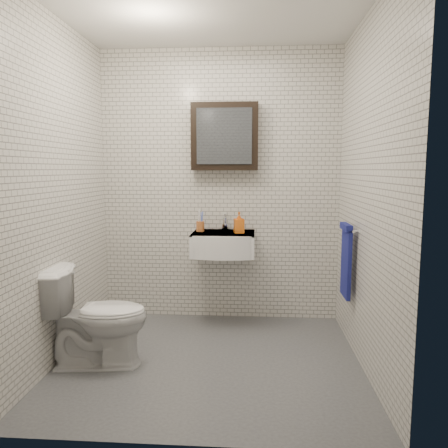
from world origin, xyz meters
TOP-DOWN VIEW (x-y plane):
  - ground at (0.00, 0.00)m, footprint 2.20×2.00m
  - room_shell at (0.00, 0.00)m, footprint 2.22×2.02m
  - washbasin at (0.05, 0.73)m, footprint 0.55×0.50m
  - faucet at (0.05, 0.93)m, footprint 0.06×0.20m
  - mirror_cabinet at (0.05, 0.93)m, footprint 0.60×0.15m
  - towel_rail at (1.04, 0.35)m, footprint 0.09×0.30m
  - toothbrush_cup at (-0.16, 0.83)m, footprint 0.08×0.08m
  - soap_bottle at (0.19, 0.75)m, footprint 0.10×0.10m
  - toilet at (-0.80, -0.11)m, footprint 0.75×0.48m

SIDE VIEW (x-z plane):
  - ground at x=0.00m, z-range 0.00..0.01m
  - toilet at x=-0.80m, z-range 0.00..0.73m
  - towel_rail at x=1.04m, z-range 0.43..1.01m
  - washbasin at x=0.05m, z-range 0.66..0.86m
  - toothbrush_cup at x=-0.16m, z-range 0.80..1.00m
  - faucet at x=0.05m, z-range 0.84..0.99m
  - soap_bottle at x=0.19m, z-range 0.85..1.04m
  - room_shell at x=0.00m, z-range 0.21..2.72m
  - mirror_cabinet at x=0.05m, z-range 1.40..2.00m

